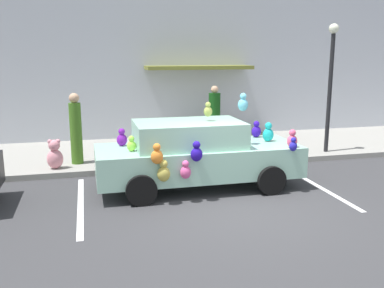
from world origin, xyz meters
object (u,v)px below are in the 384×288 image
object	(u,v)px
teddy_bear_on_sidewalk	(55,155)
pedestrian_near_shopfront	(76,130)
plush_covered_car	(196,154)
street_lamp_post	(331,74)
pedestrian_walking_past	(214,115)

from	to	relation	value
teddy_bear_on_sidewalk	pedestrian_near_shopfront	xyz separation A→B (m)	(0.54, 0.42, 0.55)
plush_covered_car	street_lamp_post	size ratio (longest dim) A/B	1.24
plush_covered_car	pedestrian_near_shopfront	xyz separation A→B (m)	(-2.65, 2.38, 0.25)
street_lamp_post	pedestrian_near_shopfront	xyz separation A→B (m)	(-7.17, 0.36, -1.38)
plush_covered_car	pedestrian_walking_past	xyz separation A→B (m)	(1.78, 4.44, 0.19)
street_lamp_post	pedestrian_walking_past	size ratio (longest dim) A/B	2.02
teddy_bear_on_sidewalk	pedestrian_walking_past	world-z (taller)	pedestrian_walking_past
pedestrian_walking_past	street_lamp_post	bearing A→B (deg)	-41.40
pedestrian_near_shopfront	pedestrian_walking_past	world-z (taller)	pedestrian_near_shopfront
teddy_bear_on_sidewalk	street_lamp_post	xyz separation A→B (m)	(7.71, 0.07, 1.92)
plush_covered_car	pedestrian_walking_past	size ratio (longest dim) A/B	2.50
teddy_bear_on_sidewalk	pedestrian_near_shopfront	world-z (taller)	pedestrian_near_shopfront
street_lamp_post	pedestrian_walking_past	distance (m)	3.93
street_lamp_post	pedestrian_near_shopfront	bearing A→B (deg)	177.13
teddy_bear_on_sidewalk	pedestrian_walking_past	distance (m)	5.57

